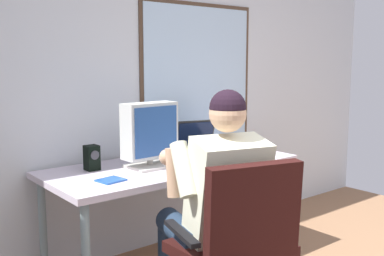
# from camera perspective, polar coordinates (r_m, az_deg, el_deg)

# --- Properties ---
(wall_rear) EXTENTS (5.05, 0.08, 2.87)m
(wall_rear) POSITION_cam_1_polar(r_m,az_deg,el_deg) (3.49, -3.81, 8.65)
(wall_rear) COLOR silver
(wall_rear) RESTS_ON ground
(desk) EXTENTS (1.72, 0.73, 0.73)m
(desk) POSITION_cam_1_polar(r_m,az_deg,el_deg) (3.11, -2.40, -5.46)
(desk) COLOR #80989F
(desk) RESTS_ON ground
(office_chair) EXTENTS (0.67, 0.59, 0.94)m
(office_chair) POSITION_cam_1_polar(r_m,az_deg,el_deg) (2.35, 6.02, -13.36)
(office_chair) COLOR black
(office_chair) RESTS_ON ground
(person_seated) EXTENTS (0.64, 0.86, 1.27)m
(person_seated) POSITION_cam_1_polar(r_m,az_deg,el_deg) (2.52, 2.95, -8.91)
(person_seated) COLOR #21334B
(person_seated) RESTS_ON ground
(crt_monitor) EXTENTS (0.37, 0.24, 0.42)m
(crt_monitor) POSITION_cam_1_polar(r_m,az_deg,el_deg) (2.94, -5.26, -0.55)
(crt_monitor) COLOR beige
(crt_monitor) RESTS_ON desk
(laptop) EXTENTS (0.37, 0.40, 0.25)m
(laptop) POSITION_cam_1_polar(r_m,az_deg,el_deg) (3.31, 1.01, -2.37)
(laptop) COLOR black
(laptop) RESTS_ON desk
(wine_glass) EXTENTS (0.08, 0.08, 0.14)m
(wine_glass) POSITION_cam_1_polar(r_m,az_deg,el_deg) (3.34, 7.71, -1.89)
(wine_glass) COLOR silver
(wine_glass) RESTS_ON desk
(desk_speaker) EXTENTS (0.08, 0.09, 0.16)m
(desk_speaker) POSITION_cam_1_polar(r_m,az_deg,el_deg) (2.95, -12.35, -3.63)
(desk_speaker) COLOR black
(desk_speaker) RESTS_ON desk
(cd_case) EXTENTS (0.16, 0.15, 0.01)m
(cd_case) POSITION_cam_1_polar(r_m,az_deg,el_deg) (2.68, -10.06, -6.40)
(cd_case) COLOR #2356B3
(cd_case) RESTS_ON desk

